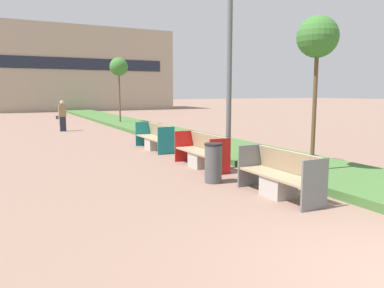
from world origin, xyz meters
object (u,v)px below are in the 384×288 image
(bench_teal_frame, at_px, (155,139))
(street_lamp_post, at_px, (230,31))
(bench_grey_frame, at_px, (280,179))
(litter_bin, at_px, (213,163))
(sapling_tree_near, at_px, (318,39))
(sapling_tree_far, at_px, (119,67))
(bench_red_frame, at_px, (202,154))
(pedestrian_walking, at_px, (62,116))

(bench_teal_frame, relative_size, street_lamp_post, 0.35)
(bench_grey_frame, height_order, litter_bin, bench_grey_frame)
(bench_teal_frame, xyz_separation_m, litter_bin, (-0.62, -5.34, 0.09))
(litter_bin, height_order, sapling_tree_near, sapling_tree_near)
(street_lamp_post, height_order, sapling_tree_far, street_lamp_post)
(bench_grey_frame, bearing_deg, bench_teal_frame, 89.97)
(bench_teal_frame, relative_size, litter_bin, 2.52)
(sapling_tree_near, xyz_separation_m, sapling_tree_far, (0.00, 16.87, 0.27))
(litter_bin, height_order, sapling_tree_far, sapling_tree_far)
(litter_bin, relative_size, sapling_tree_far, 0.22)
(street_lamp_post, xyz_separation_m, sapling_tree_far, (1.26, 14.96, -0.09))
(sapling_tree_near, bearing_deg, sapling_tree_far, 90.00)
(bench_red_frame, distance_m, pedestrian_walking, 12.07)
(bench_grey_frame, distance_m, bench_teal_frame, 6.98)
(street_lamp_post, height_order, pedestrian_walking, street_lamp_post)
(sapling_tree_near, bearing_deg, pedestrian_walking, 105.48)
(street_lamp_post, distance_m, sapling_tree_near, 2.32)
(bench_red_frame, height_order, sapling_tree_near, sapling_tree_near)
(bench_red_frame, bearing_deg, bench_grey_frame, -90.03)
(sapling_tree_near, bearing_deg, bench_teal_frame, 107.36)
(bench_grey_frame, bearing_deg, litter_bin, 110.60)
(bench_red_frame, distance_m, street_lamp_post, 3.44)
(street_lamp_post, relative_size, pedestrian_walking, 4.07)
(bench_red_frame, bearing_deg, pedestrian_walking, 99.89)
(sapling_tree_far, bearing_deg, litter_bin, -98.71)
(bench_teal_frame, bearing_deg, sapling_tree_far, 80.28)
(litter_bin, relative_size, sapling_tree_near, 0.24)
(bench_grey_frame, xyz_separation_m, sapling_tree_near, (1.87, 1.00, 3.01))
(bench_red_frame, height_order, sapling_tree_far, sapling_tree_far)
(bench_teal_frame, bearing_deg, bench_red_frame, -90.04)
(bench_grey_frame, height_order, street_lamp_post, street_lamp_post)
(sapling_tree_near, bearing_deg, bench_red_frame, 128.56)
(bench_red_frame, bearing_deg, sapling_tree_near, -51.44)
(bench_grey_frame, relative_size, litter_bin, 2.16)
(bench_teal_frame, distance_m, sapling_tree_near, 6.94)
(street_lamp_post, relative_size, sapling_tree_near, 1.71)
(bench_red_frame, height_order, pedestrian_walking, pedestrian_walking)
(bench_grey_frame, height_order, sapling_tree_far, sapling_tree_far)
(bench_grey_frame, xyz_separation_m, bench_red_frame, (0.00, 3.35, 0.00))
(sapling_tree_far, relative_size, pedestrian_walking, 2.59)
(street_lamp_post, bearing_deg, litter_bin, -133.91)
(bench_teal_frame, distance_m, litter_bin, 5.37)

